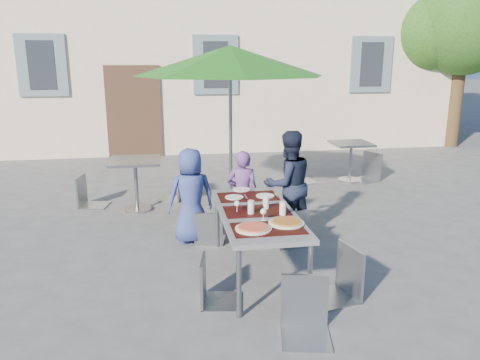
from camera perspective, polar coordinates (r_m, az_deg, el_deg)
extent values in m
plane|color=#4C4C4F|center=(4.93, 7.49, -14.15)|extent=(90.00, 90.00, 0.00)
cube|color=beige|center=(15.72, -4.80, 18.77)|extent=(13.00, 8.00, 7.00)
cube|color=#452E21|center=(11.68, -12.81, 8.10)|extent=(1.30, 0.06, 2.20)
cube|color=slate|center=(11.90, -23.01, 12.75)|extent=(1.10, 0.06, 1.40)
cube|color=#262B33|center=(11.88, -23.03, 12.75)|extent=(0.60, 0.04, 1.10)
cube|color=slate|center=(11.67, -2.99, 13.84)|extent=(1.10, 0.06, 1.40)
cube|color=#262B33|center=(11.65, -2.98, 13.84)|extent=(0.60, 0.04, 1.10)
cube|color=slate|center=(12.75, 15.70, 13.41)|extent=(1.10, 0.06, 1.40)
cube|color=#262B33|center=(12.73, 15.74, 13.40)|extent=(0.60, 0.04, 1.10)
cylinder|color=#48361F|center=(14.04, 24.85, 9.40)|extent=(0.36, 0.36, 2.80)
sphere|color=#1C4A13|center=(14.03, 25.71, 17.12)|extent=(2.80, 2.80, 2.80)
sphere|color=#1C4A13|center=(13.84, 22.01, 16.29)|extent=(2.00, 2.00, 2.00)
sphere|color=#1C4A13|center=(14.68, 25.23, 18.97)|extent=(1.80, 1.80, 1.80)
cube|color=#4D4D52|center=(5.11, 2.07, -4.07)|extent=(0.80, 1.85, 0.05)
cylinder|color=gray|center=(4.42, -0.14, -12.50)|extent=(0.05, 0.05, 0.70)
cylinder|color=gray|center=(4.56, 8.50, -11.73)|extent=(0.05, 0.05, 0.70)
cylinder|color=gray|center=(5.99, -2.80, -5.01)|extent=(0.05, 0.05, 0.70)
cylinder|color=gray|center=(6.10, 3.58, -4.65)|extent=(0.05, 0.05, 0.70)
cube|color=black|center=(4.60, 3.43, -5.91)|extent=(0.70, 0.42, 0.01)
cube|color=black|center=(5.10, 2.07, -3.77)|extent=(0.70, 0.42, 0.01)
cube|color=black|center=(5.62, 0.97, -2.02)|extent=(0.70, 0.42, 0.01)
cylinder|color=white|center=(4.56, 1.65, -5.93)|extent=(0.36, 0.36, 0.01)
cylinder|color=tan|center=(4.56, 1.65, -5.79)|extent=(0.32, 0.32, 0.01)
cylinder|color=#B02B11|center=(4.55, 1.65, -5.70)|extent=(0.28, 0.28, 0.01)
cylinder|color=white|center=(4.73, 5.67, -5.22)|extent=(0.36, 0.36, 0.01)
cylinder|color=tan|center=(4.73, 5.67, -5.08)|extent=(0.32, 0.32, 0.01)
cylinder|color=#902C09|center=(4.73, 5.68, -4.99)|extent=(0.28, 0.28, 0.01)
cylinder|color=silver|center=(4.98, 1.36, -3.35)|extent=(0.07, 0.07, 0.15)
cylinder|color=silver|center=(5.16, 3.18, -2.73)|extent=(0.07, 0.07, 0.15)
cylinder|color=silver|center=(4.97, 5.24, -3.47)|extent=(0.07, 0.07, 0.15)
cylinder|color=silver|center=(5.06, -0.37, -3.95)|extent=(0.06, 0.06, 0.00)
cylinder|color=silver|center=(5.04, -0.37, -3.54)|extent=(0.01, 0.01, 0.08)
sphere|color=silver|center=(5.02, -0.37, -2.89)|extent=(0.06, 0.06, 0.06)
cylinder|color=silver|center=(4.81, 2.86, -4.97)|extent=(0.06, 0.06, 0.00)
cylinder|color=silver|center=(4.79, 2.86, -4.55)|extent=(0.01, 0.01, 0.08)
sphere|color=silver|center=(4.77, 2.87, -3.87)|extent=(0.06, 0.06, 0.06)
cylinder|color=white|center=(5.56, -0.71, -2.10)|extent=(0.22, 0.22, 0.01)
cube|color=#B5B8BE|center=(5.59, 0.71, -2.05)|extent=(0.02, 0.18, 0.00)
cylinder|color=white|center=(5.63, 3.08, -1.93)|extent=(0.22, 0.22, 0.01)
cube|color=#B5B8BE|center=(5.66, 4.47, -1.88)|extent=(0.02, 0.18, 0.00)
cylinder|color=white|center=(5.88, 0.19, -1.16)|extent=(0.22, 0.22, 0.01)
cube|color=#B5B8BE|center=(5.91, 1.53, -1.12)|extent=(0.02, 0.18, 0.00)
imported|color=#304186|center=(6.11, -5.99, -1.93)|extent=(0.68, 0.51, 1.26)
imported|color=#603C7A|center=(6.28, 0.29, -1.72)|extent=(0.49, 0.38, 1.19)
imported|color=#171E34|center=(6.30, 5.89, -0.52)|extent=(0.78, 0.57, 1.45)
cube|color=gray|center=(6.17, -3.67, -3.96)|extent=(0.45, 0.45, 0.03)
cube|color=gray|center=(5.94, -3.94, -2.48)|extent=(0.37, 0.11, 0.44)
cylinder|color=gray|center=(6.37, -2.03, -5.27)|extent=(0.02, 0.02, 0.39)
cylinder|color=gray|center=(6.41, -4.87, -5.19)|extent=(0.02, 0.02, 0.39)
cylinder|color=gray|center=(6.07, -2.35, -6.29)|extent=(0.02, 0.02, 0.39)
cylinder|color=gray|center=(6.12, -5.33, -6.19)|extent=(0.02, 0.02, 0.39)
cube|color=#90969B|center=(6.14, 1.20, -3.89)|extent=(0.42, 0.42, 0.03)
cube|color=#90969B|center=(5.90, 1.72, -2.33)|extent=(0.39, 0.07, 0.46)
cylinder|color=#90969B|center=(6.40, 2.18, -5.10)|extent=(0.02, 0.02, 0.40)
cylinder|color=#90969B|center=(6.31, -0.69, -5.38)|extent=(0.02, 0.02, 0.40)
cylinder|color=#90969B|center=(6.11, 3.13, -6.11)|extent=(0.02, 0.02, 0.40)
cylinder|color=#90969B|center=(6.02, 0.13, -6.42)|extent=(0.02, 0.02, 0.40)
cube|color=gray|center=(6.11, 5.88, -3.69)|extent=(0.50, 0.50, 0.03)
cube|color=gray|center=(5.87, 6.83, -1.95)|extent=(0.42, 0.12, 0.50)
cylinder|color=gray|center=(6.41, 6.54, -4.98)|extent=(0.02, 0.02, 0.44)
cylinder|color=gray|center=(6.26, 3.61, -5.40)|extent=(0.02, 0.02, 0.44)
cylinder|color=gray|center=(6.12, 8.10, -6.02)|extent=(0.02, 0.02, 0.44)
cylinder|color=gray|center=(5.96, 5.07, -6.50)|extent=(0.02, 0.02, 0.44)
cube|color=gray|center=(4.64, -2.24, -10.12)|extent=(0.45, 0.45, 0.03)
cube|color=gray|center=(4.56, -4.63, -7.42)|extent=(0.09, 0.39, 0.47)
cylinder|color=gray|center=(4.58, -0.15, -13.45)|extent=(0.02, 0.02, 0.41)
cylinder|color=gray|center=(4.88, -0.11, -11.59)|extent=(0.02, 0.02, 0.41)
cylinder|color=gray|center=(4.60, -4.46, -13.40)|extent=(0.02, 0.02, 0.41)
cylinder|color=gray|center=(4.90, -4.12, -11.55)|extent=(0.02, 0.02, 0.41)
cube|color=gray|center=(4.78, 11.28, -8.91)|extent=(0.53, 0.53, 0.03)
cube|color=gray|center=(4.79, 13.59, -5.55)|extent=(0.12, 0.44, 0.53)
cylinder|color=gray|center=(4.94, 8.02, -11.08)|extent=(0.02, 0.02, 0.47)
cylinder|color=gray|center=(4.64, 10.37, -12.93)|extent=(0.02, 0.02, 0.47)
cylinder|color=gray|center=(5.12, 11.82, -10.28)|extent=(0.02, 0.02, 0.47)
cylinder|color=gray|center=(4.84, 14.32, -11.97)|extent=(0.02, 0.02, 0.47)
cube|color=gray|center=(4.11, 8.22, -13.22)|extent=(0.50, 0.50, 0.03)
cube|color=gray|center=(4.18, 8.09, -8.85)|extent=(0.42, 0.12, 0.51)
cylinder|color=gray|center=(4.05, 5.65, -17.35)|extent=(0.02, 0.02, 0.45)
cylinder|color=gray|center=(4.09, 11.00, -17.26)|extent=(0.02, 0.02, 0.45)
cylinder|color=gray|center=(4.36, 5.41, -14.82)|extent=(0.02, 0.02, 0.45)
cylinder|color=gray|center=(4.40, 10.32, -14.76)|extent=(0.02, 0.02, 0.45)
cylinder|color=#B5B8BE|center=(7.84, -1.10, -2.50)|extent=(0.50, 0.50, 0.10)
cylinder|color=gray|center=(7.58, -1.15, 5.73)|extent=(0.06, 0.06, 2.38)
cone|color=#1A6817|center=(7.49, -1.19, 14.35)|extent=(3.01, 3.01, 0.46)
cylinder|color=#B5B8BE|center=(7.68, -12.37, -3.45)|extent=(0.44, 0.44, 0.04)
cylinder|color=gray|center=(7.58, -12.53, -0.82)|extent=(0.06, 0.06, 0.78)
cube|color=gray|center=(7.48, -12.70, 2.29)|extent=(0.78, 0.78, 0.04)
cube|color=gray|center=(7.97, -17.51, 0.14)|extent=(0.50, 0.50, 0.03)
cube|color=gray|center=(7.98, -19.04, 1.93)|extent=(0.11, 0.43, 0.51)
cylinder|color=gray|center=(7.80, -16.53, -1.88)|extent=(0.02, 0.02, 0.45)
cylinder|color=gray|center=(8.14, -15.74, -1.14)|extent=(0.02, 0.02, 0.45)
cylinder|color=gray|center=(7.92, -19.06, -1.83)|extent=(0.02, 0.02, 0.45)
cylinder|color=gray|center=(8.25, -18.18, -1.11)|extent=(0.02, 0.02, 0.45)
cube|color=gray|center=(8.06, -8.54, 0.56)|extent=(0.50, 0.50, 0.03)
cube|color=gray|center=(7.95, -7.32, 2.15)|extent=(0.16, 0.38, 0.47)
cylinder|color=gray|center=(8.33, -9.22, -0.55)|extent=(0.02, 0.02, 0.41)
cylinder|color=gray|center=(8.02, -10.01, -1.17)|extent=(0.02, 0.02, 0.41)
cylinder|color=gray|center=(8.22, -6.99, -0.66)|extent=(0.02, 0.02, 0.41)
cylinder|color=gray|center=(7.91, -7.71, -1.30)|extent=(0.02, 0.02, 0.41)
cylinder|color=#B5B8BE|center=(9.50, 13.17, -0.01)|extent=(0.44, 0.44, 0.04)
cylinder|color=gray|center=(9.42, 13.29, 2.00)|extent=(0.06, 0.06, 0.72)
cube|color=gray|center=(9.34, 13.43, 4.35)|extent=(0.72, 0.72, 0.04)
cube|color=gray|center=(9.17, 7.70, 2.82)|extent=(0.51, 0.51, 0.03)
cube|color=gray|center=(9.04, 6.44, 4.49)|extent=(0.07, 0.47, 0.56)
cylinder|color=gray|center=(9.12, 9.29, 1.04)|extent=(0.02, 0.02, 0.49)
cylinder|color=gray|center=(9.48, 8.33, 1.60)|extent=(0.02, 0.02, 0.49)
cylinder|color=gray|center=(8.97, 6.93, 0.90)|extent=(0.02, 0.02, 0.49)
cylinder|color=gray|center=(9.34, 6.04, 1.47)|extent=(0.02, 0.02, 0.49)
cube|color=gray|center=(9.51, 15.03, 2.83)|extent=(0.61, 0.61, 0.03)
cube|color=gray|center=(9.62, 16.02, 4.57)|extent=(0.22, 0.44, 0.55)
cylinder|color=gray|center=(9.55, 13.25, 1.43)|extent=(0.02, 0.02, 0.49)
cylinder|color=gray|center=(9.29, 15.02, 0.95)|extent=(0.02, 0.02, 0.49)
cylinder|color=gray|center=(9.83, 14.84, 1.71)|extent=(0.02, 0.02, 0.49)
cylinder|color=gray|center=(9.58, 16.60, 1.25)|extent=(0.02, 0.02, 0.49)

